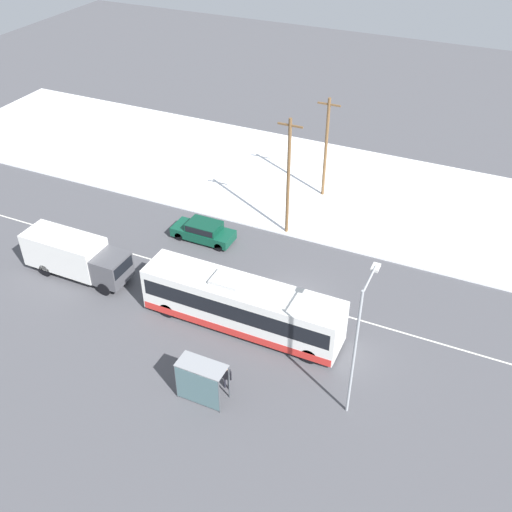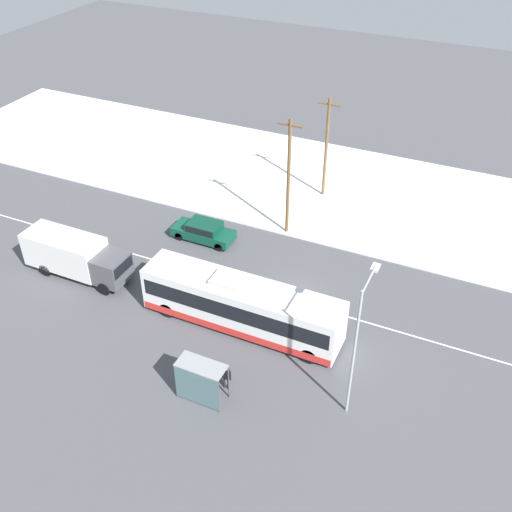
{
  "view_description": "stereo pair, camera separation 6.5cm",
  "coord_description": "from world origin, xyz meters",
  "px_view_note": "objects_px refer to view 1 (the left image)",
  "views": [
    {
      "loc": [
        10.03,
        -27.5,
        24.75
      ],
      "look_at": [
        -3.4,
        1.67,
        1.4
      ],
      "focal_mm": 42.0,
      "sensor_mm": 36.0,
      "label": 1
    },
    {
      "loc": [
        10.09,
        -27.48,
        24.75
      ],
      "look_at": [
        -3.4,
        1.67,
        1.4
      ],
      "focal_mm": 42.0,
      "sensor_mm": 36.0,
      "label": 2
    }
  ],
  "objects_px": {
    "box_truck": "(75,255)",
    "pedestrian_at_stop": "(226,375)",
    "city_bus": "(242,305)",
    "utility_pole_roadside": "(288,176)",
    "utility_pole_snowlot": "(326,147)",
    "streetlamp": "(359,334)",
    "bus_shelter": "(200,379)",
    "sedan_car": "(204,230)"
  },
  "relations": [
    {
      "from": "city_bus",
      "to": "bus_shelter",
      "type": "xyz_separation_m",
      "value": [
        0.57,
        -6.13,
        0.04
      ]
    },
    {
      "from": "streetlamp",
      "to": "pedestrian_at_stop",
      "type": "bearing_deg",
      "value": -164.82
    },
    {
      "from": "city_bus",
      "to": "utility_pole_snowlot",
      "type": "xyz_separation_m",
      "value": [
        -0.83,
        16.84,
        2.7
      ]
    },
    {
      "from": "utility_pole_roadside",
      "to": "utility_pole_snowlot",
      "type": "height_order",
      "value": "utility_pole_roadside"
    },
    {
      "from": "streetlamp",
      "to": "utility_pole_snowlot",
      "type": "height_order",
      "value": "utility_pole_snowlot"
    },
    {
      "from": "box_truck",
      "to": "bus_shelter",
      "type": "bearing_deg",
      "value": -25.56
    },
    {
      "from": "pedestrian_at_stop",
      "to": "bus_shelter",
      "type": "xyz_separation_m",
      "value": [
        -0.84,
        -1.35,
        0.65
      ]
    },
    {
      "from": "box_truck",
      "to": "streetlamp",
      "type": "distance_m",
      "value": 20.5
    },
    {
      "from": "streetlamp",
      "to": "utility_pole_roadside",
      "type": "distance_m",
      "value": 16.41
    },
    {
      "from": "pedestrian_at_stop",
      "to": "utility_pole_snowlot",
      "type": "relative_size",
      "value": 0.2
    },
    {
      "from": "box_truck",
      "to": "utility_pole_roadside",
      "type": "height_order",
      "value": "utility_pole_roadside"
    },
    {
      "from": "box_truck",
      "to": "sedan_car",
      "type": "height_order",
      "value": "box_truck"
    },
    {
      "from": "pedestrian_at_stop",
      "to": "utility_pole_snowlot",
      "type": "bearing_deg",
      "value": 95.91
    },
    {
      "from": "box_truck",
      "to": "city_bus",
      "type": "bearing_deg",
      "value": 0.02
    },
    {
      "from": "city_bus",
      "to": "utility_pole_roadside",
      "type": "bearing_deg",
      "value": 97.7
    },
    {
      "from": "sedan_car",
      "to": "utility_pole_snowlot",
      "type": "height_order",
      "value": "utility_pole_snowlot"
    },
    {
      "from": "sedan_car",
      "to": "streetlamp",
      "type": "bearing_deg",
      "value": 144.42
    },
    {
      "from": "box_truck",
      "to": "utility_pole_roadside",
      "type": "xyz_separation_m",
      "value": [
        10.81,
        10.55,
        3.11
      ]
    },
    {
      "from": "sedan_car",
      "to": "utility_pole_snowlot",
      "type": "relative_size",
      "value": 0.55
    },
    {
      "from": "utility_pole_roadside",
      "to": "utility_pole_snowlot",
      "type": "distance_m",
      "value": 6.33
    },
    {
      "from": "streetlamp",
      "to": "sedan_car",
      "type": "bearing_deg",
      "value": 144.42
    },
    {
      "from": "streetlamp",
      "to": "bus_shelter",
      "type": "bearing_deg",
      "value": -156.86
    },
    {
      "from": "bus_shelter",
      "to": "utility_pole_roadside",
      "type": "distance_m",
      "value": 17.06
    },
    {
      "from": "sedan_car",
      "to": "bus_shelter",
      "type": "height_order",
      "value": "bus_shelter"
    },
    {
      "from": "pedestrian_at_stop",
      "to": "utility_pole_snowlot",
      "type": "distance_m",
      "value": 21.99
    },
    {
      "from": "streetlamp",
      "to": "city_bus",
      "type": "bearing_deg",
      "value": 158.42
    },
    {
      "from": "city_bus",
      "to": "pedestrian_at_stop",
      "type": "distance_m",
      "value": 5.02
    },
    {
      "from": "pedestrian_at_stop",
      "to": "box_truck",
      "type": "bearing_deg",
      "value": 160.7
    },
    {
      "from": "pedestrian_at_stop",
      "to": "city_bus",
      "type": "bearing_deg",
      "value": 106.41
    },
    {
      "from": "utility_pole_roadside",
      "to": "city_bus",
      "type": "bearing_deg",
      "value": -82.3
    },
    {
      "from": "box_truck",
      "to": "bus_shelter",
      "type": "xyz_separation_m",
      "value": [
        12.81,
        -6.12,
        0.09
      ]
    },
    {
      "from": "box_truck",
      "to": "pedestrian_at_stop",
      "type": "bearing_deg",
      "value": -19.3
    },
    {
      "from": "box_truck",
      "to": "utility_pole_roadside",
      "type": "distance_m",
      "value": 15.42
    },
    {
      "from": "city_bus",
      "to": "pedestrian_at_stop",
      "type": "xyz_separation_m",
      "value": [
        1.41,
        -4.78,
        -0.61
      ]
    },
    {
      "from": "bus_shelter",
      "to": "city_bus",
      "type": "bearing_deg",
      "value": 95.34
    },
    {
      "from": "utility_pole_roadside",
      "to": "pedestrian_at_stop",
      "type": "bearing_deg",
      "value": -79.53
    },
    {
      "from": "city_bus",
      "to": "sedan_car",
      "type": "height_order",
      "value": "city_bus"
    },
    {
      "from": "utility_pole_roadside",
      "to": "box_truck",
      "type": "bearing_deg",
      "value": -135.7
    },
    {
      "from": "pedestrian_at_stop",
      "to": "utility_pole_roadside",
      "type": "xyz_separation_m",
      "value": [
        -2.83,
        15.33,
        3.67
      ]
    },
    {
      "from": "bus_shelter",
      "to": "streetlamp",
      "type": "height_order",
      "value": "streetlamp"
    },
    {
      "from": "sedan_car",
      "to": "box_truck",
      "type": "bearing_deg",
      "value": 51.44
    },
    {
      "from": "sedan_car",
      "to": "pedestrian_at_stop",
      "type": "height_order",
      "value": "pedestrian_at_stop"
    }
  ]
}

